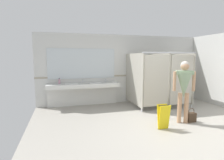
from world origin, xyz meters
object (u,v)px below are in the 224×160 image
(handbag, at_px, (191,117))
(wet_floor_sign, at_px, (163,117))
(person_standing, at_px, (184,84))
(soap_dispenser, at_px, (59,81))

(handbag, distance_m, wet_floor_sign, 1.04)
(handbag, bearing_deg, wet_floor_sign, -166.99)
(person_standing, height_order, wet_floor_sign, person_standing)
(person_standing, height_order, handbag, person_standing)
(soap_dispenser, bearing_deg, wet_floor_sign, -48.57)
(handbag, relative_size, wet_floor_sign, 0.64)
(person_standing, bearing_deg, wet_floor_sign, -161.30)
(person_standing, distance_m, soap_dispenser, 4.07)
(person_standing, distance_m, wet_floor_sign, 1.07)
(person_standing, bearing_deg, handbag, -3.92)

